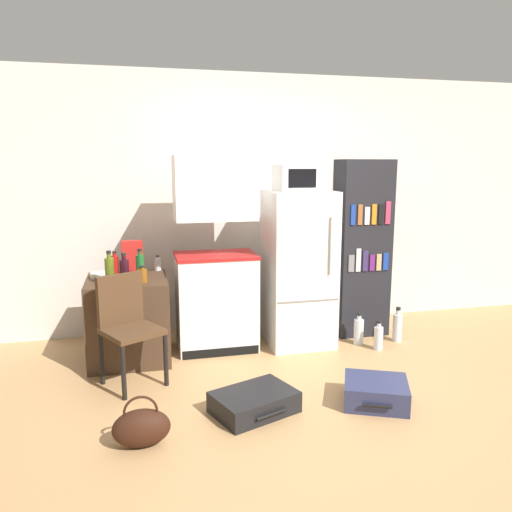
{
  "coord_description": "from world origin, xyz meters",
  "views": [
    {
      "loc": [
        -1.41,
        -3.15,
        1.74
      ],
      "look_at": [
        -0.44,
        0.85,
        0.97
      ],
      "focal_mm": 35.0,
      "sensor_mm": 36.0,
      "label": 1
    }
  ],
  "objects_px": {
    "refrigerator": "(299,269)",
    "bookshelf": "(362,248)",
    "chair": "(127,320)",
    "water_bottle_front": "(359,331)",
    "bottle_olive_oil": "(110,270)",
    "handbag": "(141,427)",
    "bottle_clear_short": "(158,264)",
    "suitcase_large_flat": "(376,392)",
    "microwave": "(300,178)",
    "kitchen_hutch": "(216,263)",
    "suitcase_small_flat": "(254,402)",
    "bottle_ketchup_red": "(115,264)",
    "water_bottle_back": "(378,337)",
    "bottle_green_tall": "(140,265)",
    "bottle_amber_beer": "(142,275)",
    "bowl": "(100,275)",
    "bottle_wine_dark": "(124,271)",
    "water_bottle_middle": "(397,327)",
    "side_table": "(129,319)",
    "cereal_box": "(133,257)"
  },
  "relations": [
    {
      "from": "bottle_wine_dark",
      "to": "bottle_amber_beer",
      "type": "bearing_deg",
      "value": 2.28
    },
    {
      "from": "refrigerator",
      "to": "bookshelf",
      "type": "height_order",
      "value": "bookshelf"
    },
    {
      "from": "bottle_wine_dark",
      "to": "bottle_amber_beer",
      "type": "distance_m",
      "value": 0.15
    },
    {
      "from": "water_bottle_middle",
      "to": "water_bottle_back",
      "type": "relative_size",
      "value": 1.22
    },
    {
      "from": "bottle_ketchup_red",
      "to": "bottle_green_tall",
      "type": "distance_m",
      "value": 0.33
    },
    {
      "from": "refrigerator",
      "to": "bottle_wine_dark",
      "type": "distance_m",
      "value": 1.63
    },
    {
      "from": "bottle_wine_dark",
      "to": "bottle_clear_short",
      "type": "distance_m",
      "value": 0.56
    },
    {
      "from": "microwave",
      "to": "suitcase_small_flat",
      "type": "distance_m",
      "value": 2.12
    },
    {
      "from": "suitcase_large_flat",
      "to": "bottle_olive_oil",
      "type": "bearing_deg",
      "value": 173.75
    },
    {
      "from": "bottle_clear_short",
      "to": "suitcase_large_flat",
      "type": "height_order",
      "value": "bottle_clear_short"
    },
    {
      "from": "bottle_amber_beer",
      "to": "side_table",
      "type": "bearing_deg",
      "value": 127.62
    },
    {
      "from": "cereal_box",
      "to": "suitcase_large_flat",
      "type": "height_order",
      "value": "cereal_box"
    },
    {
      "from": "bookshelf",
      "to": "refrigerator",
      "type": "bearing_deg",
      "value": -169.44
    },
    {
      "from": "kitchen_hutch",
      "to": "water_bottle_middle",
      "type": "relative_size",
      "value": 5.2
    },
    {
      "from": "handbag",
      "to": "water_bottle_middle",
      "type": "xyz_separation_m",
      "value": [
        2.49,
        1.32,
        0.02
      ]
    },
    {
      "from": "bottle_ketchup_red",
      "to": "bottle_clear_short",
      "type": "relative_size",
      "value": 1.44
    },
    {
      "from": "bookshelf",
      "to": "suitcase_large_flat",
      "type": "bearing_deg",
      "value": -110.54
    },
    {
      "from": "bottle_green_tall",
      "to": "suitcase_large_flat",
      "type": "xyz_separation_m",
      "value": [
        1.64,
        -1.32,
        -0.76
      ]
    },
    {
      "from": "bottle_ketchup_red",
      "to": "refrigerator",
      "type": "bearing_deg",
      "value": -7.33
    },
    {
      "from": "bottle_ketchup_red",
      "to": "chair",
      "type": "distance_m",
      "value": 0.82
    },
    {
      "from": "bottle_wine_dark",
      "to": "handbag",
      "type": "height_order",
      "value": "bottle_wine_dark"
    },
    {
      "from": "chair",
      "to": "suitcase_small_flat",
      "type": "height_order",
      "value": "chair"
    },
    {
      "from": "suitcase_large_flat",
      "to": "water_bottle_middle",
      "type": "xyz_separation_m",
      "value": [
        0.81,
        1.15,
        0.06
      ]
    },
    {
      "from": "bottle_clear_short",
      "to": "bottle_olive_oil",
      "type": "bearing_deg",
      "value": -130.75
    },
    {
      "from": "kitchen_hutch",
      "to": "water_bottle_front",
      "type": "xyz_separation_m",
      "value": [
        1.36,
        -0.24,
        -0.7
      ]
    },
    {
      "from": "bottle_clear_short",
      "to": "handbag",
      "type": "height_order",
      "value": "bottle_clear_short"
    },
    {
      "from": "side_table",
      "to": "cereal_box",
      "type": "height_order",
      "value": "cereal_box"
    },
    {
      "from": "bottle_ketchup_red",
      "to": "bottle_clear_short",
      "type": "height_order",
      "value": "bottle_ketchup_red"
    },
    {
      "from": "kitchen_hutch",
      "to": "suitcase_small_flat",
      "type": "height_order",
      "value": "kitchen_hutch"
    },
    {
      "from": "chair",
      "to": "water_bottle_front",
      "type": "xyz_separation_m",
      "value": [
        2.17,
        0.35,
        -0.39
      ]
    },
    {
      "from": "bottle_olive_oil",
      "to": "water_bottle_middle",
      "type": "height_order",
      "value": "bottle_olive_oil"
    },
    {
      "from": "bottle_clear_short",
      "to": "bowl",
      "type": "height_order",
      "value": "bottle_clear_short"
    },
    {
      "from": "bottle_green_tall",
      "to": "bottle_clear_short",
      "type": "bearing_deg",
      "value": 58.68
    },
    {
      "from": "suitcase_small_flat",
      "to": "water_bottle_back",
      "type": "relative_size",
      "value": 2.32
    },
    {
      "from": "bottle_ketchup_red",
      "to": "bookshelf",
      "type": "bearing_deg",
      "value": -2.05
    },
    {
      "from": "bottle_wine_dark",
      "to": "kitchen_hutch",
      "type": "bearing_deg",
      "value": 18.52
    },
    {
      "from": "bottle_amber_beer",
      "to": "water_bottle_front",
      "type": "xyz_separation_m",
      "value": [
        2.03,
        0.03,
        -0.67
      ]
    },
    {
      "from": "bottle_amber_beer",
      "to": "water_bottle_front",
      "type": "height_order",
      "value": "bottle_amber_beer"
    },
    {
      "from": "bowl",
      "to": "suitcase_large_flat",
      "type": "distance_m",
      "value": 2.51
    },
    {
      "from": "water_bottle_front",
      "to": "microwave",
      "type": "bearing_deg",
      "value": 161.89
    },
    {
      "from": "side_table",
      "to": "bottle_olive_oil",
      "type": "relative_size",
      "value": 2.58
    },
    {
      "from": "bookshelf",
      "to": "water_bottle_front",
      "type": "bearing_deg",
      "value": -115.29
    },
    {
      "from": "microwave",
      "to": "chair",
      "type": "height_order",
      "value": "microwave"
    },
    {
      "from": "bottle_amber_beer",
      "to": "bowl",
      "type": "height_order",
      "value": "bottle_amber_beer"
    },
    {
      "from": "bookshelf",
      "to": "bottle_green_tall",
      "type": "relative_size",
      "value": 6.87
    },
    {
      "from": "water_bottle_front",
      "to": "handbag",
      "type": "bearing_deg",
      "value": -147.33
    },
    {
      "from": "bottle_ketchup_red",
      "to": "water_bottle_back",
      "type": "xyz_separation_m",
      "value": [
        2.39,
        -0.59,
        -0.71
      ]
    },
    {
      "from": "bottle_olive_oil",
      "to": "handbag",
      "type": "distance_m",
      "value": 1.5
    },
    {
      "from": "bottle_clear_short",
      "to": "handbag",
      "type": "distance_m",
      "value": 1.9
    },
    {
      "from": "suitcase_small_flat",
      "to": "water_bottle_front",
      "type": "distance_m",
      "value": 1.69
    }
  ]
}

